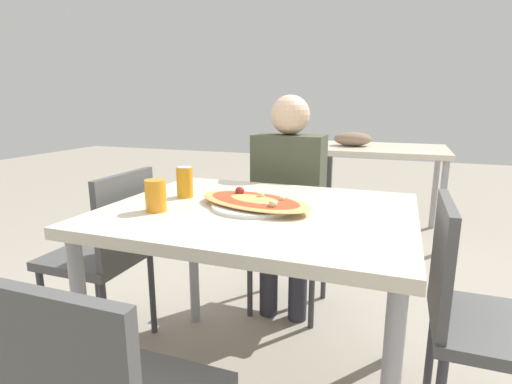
{
  "coord_description": "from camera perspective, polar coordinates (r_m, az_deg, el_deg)",
  "views": [
    {
      "loc": [
        0.47,
        -1.33,
        1.16
      ],
      "look_at": [
        -0.01,
        0.0,
        0.83
      ],
      "focal_mm": 28.0,
      "sensor_mm": 36.0,
      "label": 1
    }
  ],
  "objects": [
    {
      "name": "drink_glass",
      "position": [
        1.46,
        -14.12,
        -0.48
      ],
      "size": [
        0.08,
        0.08,
        0.11
      ],
      "color": "orange",
      "rests_on": "dining_table"
    },
    {
      "name": "chair_side_right",
      "position": [
        1.5,
        29.11,
        -14.89
      ],
      "size": [
        0.4,
        0.4,
        0.86
      ],
      "rotation": [
        0.0,
        0.0,
        -1.57
      ],
      "color": "#4C4C4C",
      "rests_on": "ground_plane"
    },
    {
      "name": "person_seated",
      "position": [
        2.11,
        4.6,
        0.32
      ],
      "size": [
        0.36,
        0.23,
        1.19
      ],
      "rotation": [
        0.0,
        0.0,
        3.14
      ],
      "color": "#2D2D38",
      "rests_on": "ground_plane"
    },
    {
      "name": "soda_can",
      "position": [
        1.65,
        -10.14,
        1.41
      ],
      "size": [
        0.07,
        0.07,
        0.12
      ],
      "color": "orange",
      "rests_on": "dining_table"
    },
    {
      "name": "chair_far_seated",
      "position": [
        2.27,
        5.25,
        -4.04
      ],
      "size": [
        0.4,
        0.4,
        0.86
      ],
      "rotation": [
        0.0,
        0.0,
        3.14
      ],
      "color": "#4C4C4C",
      "rests_on": "ground_plane"
    },
    {
      "name": "pizza_main",
      "position": [
        1.47,
        -0.27,
        -1.47
      ],
      "size": [
        0.52,
        0.38,
        0.06
      ],
      "color": "white",
      "rests_on": "dining_table"
    },
    {
      "name": "background_table",
      "position": [
        3.57,
        16.42,
        5.27
      ],
      "size": [
        1.1,
        0.8,
        0.89
      ],
      "color": "beige",
      "rests_on": "ground_plane"
    },
    {
      "name": "dining_table",
      "position": [
        1.49,
        0.31,
        -5.35
      ],
      "size": [
        1.1,
        0.89,
        0.77
      ],
      "color": "beige",
      "rests_on": "ground_plane"
    },
    {
      "name": "chair_side_left",
      "position": [
        1.95,
        -20.48,
        -7.64
      ],
      "size": [
        0.4,
        0.4,
        0.86
      ],
      "rotation": [
        0.0,
        0.0,
        1.57
      ],
      "color": "#4C4C4C",
      "rests_on": "ground_plane"
    }
  ]
}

